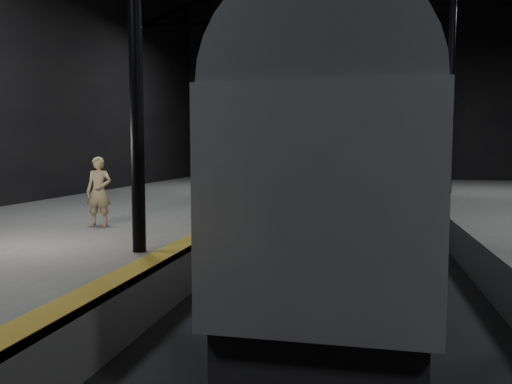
% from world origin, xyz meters
% --- Properties ---
extents(ground, '(44.00, 44.00, 0.00)m').
position_xyz_m(ground, '(0.00, 0.00, 0.00)').
color(ground, black).
rests_on(ground, ground).
extents(platform_left, '(9.00, 43.80, 1.00)m').
position_xyz_m(platform_left, '(-7.50, 0.00, 0.50)').
color(platform_left, '#545452').
rests_on(platform_left, ground).
extents(tactile_strip, '(0.50, 43.80, 0.01)m').
position_xyz_m(tactile_strip, '(-3.25, 0.00, 1.00)').
color(tactile_strip, brown).
rests_on(tactile_strip, platform_left).
extents(track, '(2.40, 43.00, 0.24)m').
position_xyz_m(track, '(0.00, 0.00, 0.07)').
color(track, '#3F3328').
rests_on(track, ground).
extents(train, '(2.76, 18.42, 4.92)m').
position_xyz_m(train, '(-0.00, 1.33, 2.75)').
color(train, '#A9ABB2').
rests_on(train, ground).
extents(woman, '(0.72, 0.52, 1.83)m').
position_xyz_m(woman, '(-6.27, -1.15, 1.91)').
color(woman, tan).
rests_on(woman, platform_left).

